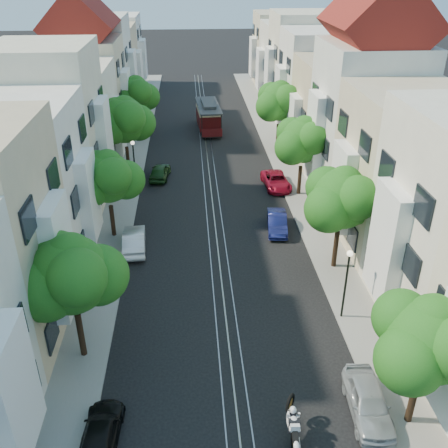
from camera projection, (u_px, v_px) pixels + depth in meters
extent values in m
plane|color=black|center=(208.00, 162.00, 47.99)|extent=(200.00, 200.00, 0.00)
cube|color=gray|center=(282.00, 159.00, 48.41)|extent=(2.50, 80.00, 0.12)
cube|color=gray|center=(132.00, 163.00, 47.52)|extent=(2.50, 80.00, 0.12)
cube|color=gray|center=(202.00, 162.00, 47.95)|extent=(0.06, 80.00, 0.02)
cube|color=gray|center=(208.00, 162.00, 47.99)|extent=(0.06, 80.00, 0.02)
cube|color=gray|center=(214.00, 162.00, 48.02)|extent=(0.06, 80.00, 0.02)
cube|color=tan|center=(208.00, 162.00, 47.99)|extent=(0.08, 80.00, 0.01)
cube|color=white|center=(388.00, 244.00, 25.22)|extent=(0.90, 3.04, 6.05)
cube|color=beige|center=(402.00, 174.00, 32.31)|extent=(7.00, 8.00, 10.00)
cube|color=white|center=(343.00, 187.00, 32.45)|extent=(0.90, 3.04, 5.50)
cube|color=silver|center=(365.00, 123.00, 38.86)|extent=(7.00, 8.00, 12.00)
cube|color=white|center=(316.00, 136.00, 39.08)|extent=(0.90, 3.04, 6.60)
cube|color=#C6B28C|center=(335.00, 113.00, 46.60)|extent=(7.00, 8.00, 9.00)
cube|color=white|center=(295.00, 122.00, 46.71)|extent=(0.90, 3.04, 4.95)
cube|color=white|center=(316.00, 86.00, 53.28)|extent=(7.00, 8.00, 10.50)
cube|color=white|center=(280.00, 94.00, 53.44)|extent=(0.90, 3.04, 5.78)
cube|color=beige|center=(301.00, 67.00, 60.07)|extent=(7.00, 8.00, 11.50)
cube|color=white|center=(269.00, 75.00, 60.27)|extent=(0.90, 3.04, 6.32)
cube|color=silver|center=(288.00, 63.00, 67.58)|extent=(7.00, 8.00, 9.50)
cube|color=white|center=(260.00, 69.00, 67.70)|extent=(0.90, 3.04, 5.23)
cube|color=beige|center=(279.00, 51.00, 74.49)|extent=(7.00, 8.00, 10.00)
cube|color=white|center=(253.00, 57.00, 74.63)|extent=(0.90, 3.04, 5.50)
cube|color=white|center=(11.00, 393.00, 17.52)|extent=(0.90, 3.04, 5.12)
cube|color=white|center=(59.00, 257.00, 24.25)|extent=(0.90, 3.04, 5.93)
cube|color=white|center=(24.00, 186.00, 30.87)|extent=(7.00, 8.00, 9.80)
cube|color=white|center=(88.00, 196.00, 31.48)|extent=(0.90, 3.04, 5.39)
cube|color=beige|center=(52.00, 131.00, 37.44)|extent=(7.00, 8.00, 11.76)
cube|color=white|center=(104.00, 142.00, 38.12)|extent=(0.90, 3.04, 6.47)
cube|color=silver|center=(75.00, 120.00, 45.16)|extent=(7.00, 8.00, 8.82)
cube|color=white|center=(118.00, 126.00, 45.73)|extent=(0.90, 3.04, 4.85)
cube|color=beige|center=(89.00, 91.00, 51.85)|extent=(7.00, 8.00, 10.29)
cube|color=white|center=(126.00, 98.00, 52.47)|extent=(0.90, 3.04, 5.66)
cube|color=silver|center=(100.00, 70.00, 58.65)|extent=(7.00, 8.00, 11.27)
cube|color=white|center=(133.00, 78.00, 59.31)|extent=(0.90, 3.04, 6.20)
cube|color=#C6B28C|center=(110.00, 66.00, 66.14)|extent=(7.00, 8.00, 9.31)
cube|color=white|center=(139.00, 71.00, 66.73)|extent=(0.90, 3.04, 5.12)
cube|color=white|center=(117.00, 54.00, 73.05)|extent=(7.00, 8.00, 9.80)
cube|color=white|center=(143.00, 59.00, 73.66)|extent=(0.90, 3.04, 5.39)
cylinder|color=black|center=(412.00, 400.00, 20.60)|extent=(0.30, 0.30, 2.27)
sphere|color=#134812|center=(428.00, 340.00, 19.08)|extent=(3.38, 3.38, 3.38)
sphere|color=#134812|center=(447.00, 338.00, 19.77)|extent=(2.70, 2.70, 2.70)
sphere|color=#134812|center=(409.00, 361.00, 18.55)|extent=(2.64, 2.64, 2.64)
sphere|color=#134812|center=(434.00, 320.00, 18.75)|extent=(2.03, 2.03, 2.03)
cylinder|color=black|center=(335.00, 249.00, 31.10)|extent=(0.30, 0.30, 2.45)
sphere|color=#134812|center=(342.00, 199.00, 29.47)|extent=(3.64, 3.64, 3.64)
sphere|color=#134812|center=(356.00, 201.00, 30.16)|extent=(2.91, 2.91, 2.91)
sphere|color=#134812|center=(328.00, 209.00, 28.93)|extent=(2.84, 2.84, 2.84)
sphere|color=#134812|center=(344.00, 184.00, 29.13)|extent=(2.18, 2.18, 2.18)
cylinder|color=black|center=(300.00, 180.00, 40.79)|extent=(0.30, 0.30, 2.38)
sphere|color=#134812|center=(303.00, 141.00, 39.19)|extent=(3.54, 3.54, 3.54)
sphere|color=#134812|center=(314.00, 143.00, 39.89)|extent=(2.83, 2.83, 2.83)
sphere|color=#134812|center=(292.00, 147.00, 38.66)|extent=(2.76, 2.76, 2.76)
sphere|color=#134812|center=(304.00, 129.00, 38.86)|extent=(2.12, 2.12, 2.12)
cylinder|color=black|center=(277.00, 137.00, 50.42)|extent=(0.30, 0.30, 2.52)
sphere|color=#134812|center=(279.00, 101.00, 48.73)|extent=(3.74, 3.74, 3.74)
sphere|color=#134812|center=(289.00, 104.00, 49.43)|extent=(3.00, 3.00, 3.00)
sphere|color=#134812|center=(271.00, 107.00, 48.20)|extent=(2.92, 2.92, 2.92)
sphere|color=#134812|center=(281.00, 92.00, 48.40)|extent=(2.25, 2.25, 2.25)
cylinder|color=black|center=(81.00, 334.00, 24.06)|extent=(0.30, 0.30, 2.45)
sphere|color=#134812|center=(70.00, 275.00, 22.42)|extent=(3.64, 3.64, 3.64)
sphere|color=#134812|center=(98.00, 275.00, 23.12)|extent=(2.91, 2.91, 2.91)
sphere|color=#134812|center=(46.00, 290.00, 21.89)|extent=(2.84, 2.84, 2.84)
sphere|color=#134812|center=(70.00, 256.00, 22.09)|extent=(2.18, 2.18, 2.18)
cylinder|color=black|center=(113.00, 220.00, 34.65)|extent=(0.30, 0.30, 2.27)
sphere|color=#134812|center=(107.00, 178.00, 33.13)|extent=(3.38, 3.38, 3.38)
sphere|color=#134812|center=(125.00, 180.00, 33.82)|extent=(2.70, 2.70, 2.70)
sphere|color=#134812|center=(92.00, 186.00, 32.60)|extent=(2.64, 2.64, 2.64)
sphere|color=#134812|center=(108.00, 164.00, 32.80)|extent=(2.03, 2.03, 2.03)
cylinder|color=black|center=(128.00, 161.00, 44.23)|extent=(0.30, 0.30, 2.62)
sphere|color=#134812|center=(124.00, 120.00, 42.48)|extent=(3.90, 3.90, 3.90)
sphere|color=#134812|center=(138.00, 123.00, 43.17)|extent=(3.12, 3.12, 3.12)
sphere|color=#134812|center=(112.00, 126.00, 41.95)|extent=(3.04, 3.04, 3.04)
sphere|color=#134812|center=(124.00, 109.00, 42.15)|extent=(2.34, 2.34, 2.34)
cylinder|color=black|center=(138.00, 125.00, 53.96)|extent=(0.30, 0.30, 2.38)
sphere|color=#134812|center=(136.00, 94.00, 52.37)|extent=(3.54, 3.54, 3.54)
sphere|color=#134812|center=(147.00, 97.00, 53.06)|extent=(2.83, 2.83, 2.83)
sphere|color=#134812|center=(126.00, 99.00, 51.83)|extent=(2.76, 2.76, 2.76)
sphere|color=#134812|center=(136.00, 85.00, 52.03)|extent=(2.12, 2.12, 2.12)
cylinder|color=black|center=(345.00, 286.00, 26.29)|extent=(0.12, 0.12, 4.00)
sphere|color=#FFF2CC|center=(350.00, 253.00, 25.34)|extent=(0.32, 0.32, 0.32)
cylinder|color=black|center=(135.00, 166.00, 41.33)|extent=(0.12, 0.12, 4.00)
sphere|color=#FFF2CC|center=(133.00, 143.00, 40.38)|extent=(0.32, 0.32, 0.32)
torus|color=black|center=(294.00, 443.00, 19.84)|extent=(0.20, 0.85, 0.85)
torus|color=black|center=(290.00, 403.00, 20.67)|extent=(0.56, 0.78, 0.83)
ellipsoid|color=silver|center=(293.00, 421.00, 20.11)|extent=(0.54, 1.17, 1.01)
ellipsoid|color=silver|center=(294.00, 423.00, 19.76)|extent=(0.44, 0.65, 0.57)
cube|color=black|center=(295.00, 437.00, 19.46)|extent=(0.27, 0.60, 0.41)
cube|color=silver|center=(294.00, 423.00, 19.72)|extent=(0.40, 0.64, 0.28)
sphere|color=black|center=(293.00, 414.00, 19.99)|extent=(0.30, 0.30, 0.30)
cube|color=black|center=(209.00, 126.00, 56.66)|extent=(2.63, 7.70, 0.28)
cube|color=#480C0D|center=(208.00, 116.00, 56.12)|extent=(2.56, 4.87, 2.28)
cube|color=beige|center=(208.00, 109.00, 55.71)|extent=(2.61, 4.92, 0.57)
cube|color=#2D2D30|center=(208.00, 106.00, 55.53)|extent=(2.82, 7.72, 0.17)
cube|color=#2D2D30|center=(208.00, 103.00, 55.42)|extent=(1.58, 4.34, 0.33)
imported|color=#A5ACB1|center=(368.00, 402.00, 21.28)|extent=(1.85, 4.10, 1.37)
imported|color=#0E1346|center=(277.00, 222.00, 35.73)|extent=(1.73, 3.92, 1.25)
imported|color=maroon|center=(276.00, 181.00, 42.42)|extent=(2.32, 4.45, 1.20)
imported|color=black|center=(101.00, 432.00, 20.08)|extent=(1.70, 3.76, 1.07)
imported|color=silver|center=(134.00, 240.00, 33.38)|extent=(1.72, 4.21, 1.36)
imported|color=#183816|center=(160.00, 171.00, 44.14)|extent=(1.99, 3.99, 1.31)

